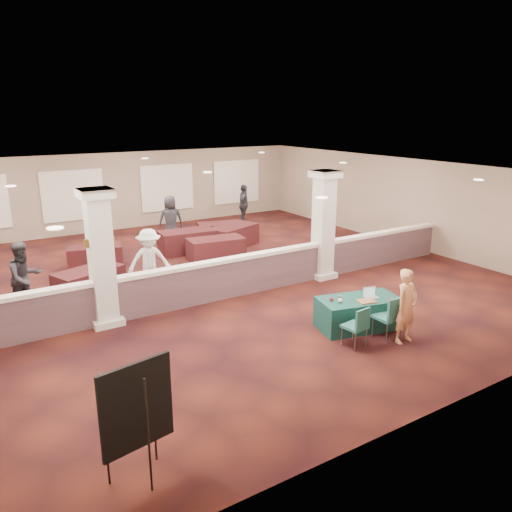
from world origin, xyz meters
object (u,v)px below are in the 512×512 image
attendee_c (244,205)px  far_table_front_left (89,282)px  far_table_front_center (216,249)px  far_table_back_right (221,232)px  attendee_b (149,261)px  woman (406,306)px  attendee_d (171,220)px  near_table (358,313)px  far_table_front_right (234,236)px  easel_board (137,408)px  far_table_back_left (95,256)px  far_table_back_center (187,241)px  conf_chair_main (390,314)px  attendee_a (25,278)px  conf_chair_side (358,324)px

attendee_c → far_table_front_left: bearing=167.3°
attendee_c → far_table_front_center: bearing=-176.5°
far_table_back_right → attendee_b: size_ratio=0.96×
woman → attendee_d: 10.43m
near_table → attendee_b: (-3.21, 4.80, 0.54)m
far_table_back_right → far_table_front_right: bearing=-90.0°
easel_board → far_table_front_right: (7.09, 9.94, -0.73)m
woman → near_table: bearing=102.2°
far_table_front_right → attendee_c: 3.54m
far_table_back_left → attendee_d: size_ratio=0.91×
far_table_back_center → attendee_d: 1.41m
far_table_back_right → attendee_c: attendee_c is taller
far_table_front_left → attendee_c: size_ratio=0.99×
conf_chair_main → far_table_front_left: (-4.85, 6.28, -0.22)m
woman → attendee_a: (-6.66, 6.07, 0.09)m
near_table → far_table_back_center: bearing=107.8°
far_table_back_left → conf_chair_main: bearing=-65.5°
far_table_back_left → attendee_d: 3.48m
attendee_c → conf_chair_side: bearing=-154.7°
conf_chair_side → attendee_d: size_ratio=0.48×
conf_chair_main → attendee_a: attendee_a is taller
far_table_front_left → far_table_front_center: bearing=14.4°
near_table → far_table_back_center: 8.02m
woman → far_table_front_right: bearing=79.6°
woman → attendee_a: attendee_a is taller
far_table_back_left → far_table_back_center: bearing=0.0°
far_table_front_left → far_table_front_center: 4.61m
far_table_back_right → attendee_c: 2.81m
far_table_back_left → far_table_back_center: 3.23m
near_table → conf_chair_main: bearing=-66.7°
attendee_d → far_table_back_right: bearing=-179.7°
conf_chair_main → attendee_d: attendee_d is taller
far_table_front_right → attendee_d: attendee_d is taller
near_table → conf_chair_side: bearing=-120.9°
far_table_front_center → far_table_back_left: bearing=159.0°
easel_board → far_table_front_left: (1.26, 7.60, -0.76)m
easel_board → far_table_front_right: bearing=44.6°
conf_chair_side → attendee_b: size_ratio=0.50×
far_table_front_center → far_table_back_right: bearing=58.4°
far_table_back_center → conf_chair_side: bearing=-90.4°
attendee_b → far_table_front_center: bearing=45.0°
conf_chair_side → far_table_back_left: 9.29m
attendee_a → attendee_c: size_ratio=1.01×
far_table_front_left → far_table_front_right: far_table_front_right is taller
woman → far_table_front_left: 8.26m
attendee_a → easel_board: bearing=-112.0°
near_table → attendee_b: bearing=137.0°
woman → far_table_back_center: 9.13m
attendee_b → far_table_front_left: bearing=169.9°
far_table_back_right → attendee_c: size_ratio=0.96×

